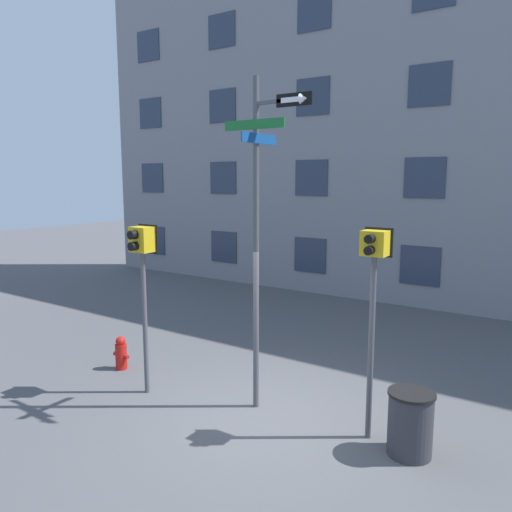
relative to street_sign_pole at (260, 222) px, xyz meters
name	(u,v)px	position (x,y,z in m)	size (l,w,h in m)	color
ground_plane	(264,420)	(0.28, -0.30, -2.95)	(60.00, 60.00, 0.00)	#515154
building_facade	(432,87)	(0.28, 7.92, 3.07)	(24.00, 0.63, 12.04)	gray
street_sign_pole	(260,222)	(0.00, 0.00, 0.00)	(1.44, 0.90, 5.06)	#4C4C51
pedestrian_signal_left	(142,261)	(-1.90, -0.60, -0.68)	(0.42, 0.40, 2.85)	#4C4C51
pedestrian_signal_right	(374,278)	(1.77, 0.08, -0.66)	(0.39, 0.40, 2.95)	#4C4C51
fire_hydrant	(121,353)	(-3.08, -0.12, -2.64)	(0.38, 0.22, 0.64)	red
trash_bin	(410,423)	(2.39, -0.03, -2.52)	(0.61, 0.61, 0.87)	#333338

